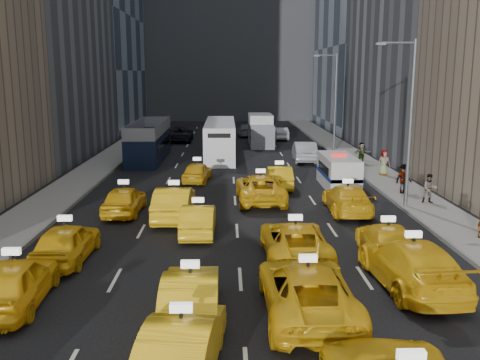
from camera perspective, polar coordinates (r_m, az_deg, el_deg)
The scene contains 36 objects.
ground at distance 17.73m, azimuth 0.19°, elevation -12.90°, with size 160.00×160.00×0.00m, color black.
sidewalk_west at distance 42.97m, azimuth -14.91°, elevation 1.33°, with size 3.00×90.00×0.15m, color gray.
sidewalk_east at distance 43.19m, azimuth 13.31°, elevation 1.45°, with size 3.00×90.00×0.15m, color gray.
curb_west at distance 42.65m, azimuth -13.02°, elevation 1.36°, with size 0.15×90.00×0.18m, color slate.
curb_east at distance 42.85m, azimuth 11.43°, elevation 1.48°, with size 0.15×90.00×0.18m, color slate.
streetlight_near at distance 29.85m, azimuth 17.54°, elevation 6.30°, with size 2.15×0.22×9.00m.
streetlight_far at distance 49.17m, azimuth 10.00°, elevation 8.44°, with size 2.15×0.22×9.00m.
taxi_1 at distance 13.66m, azimuth -6.21°, elevation -17.17°, with size 1.64×4.70×1.55m, color yellow.
taxi_4 at distance 18.58m, azimuth -22.96°, elevation -10.00°, with size 1.89×4.70×1.60m, color yellow.
taxi_5 at distance 16.31m, azimuth -5.27°, elevation -12.21°, with size 1.64×4.70×1.55m, color yellow.
taxi_6 at distance 16.71m, azimuth 7.18°, elevation -11.57°, with size 2.66×5.76×1.60m, color yellow.
taxi_7 at distance 19.51m, azimuth 17.82°, elevation -8.50°, with size 2.35×5.78×1.68m, color yellow.
taxi_8 at distance 22.15m, azimuth -18.03°, elevation -6.34°, with size 1.80×4.48×1.52m, color yellow.
taxi_9 at distance 24.57m, azimuth -4.47°, elevation -4.22°, with size 1.48×4.24×1.40m, color yellow.
taxi_10 at distance 21.41m, azimuth 5.88°, elevation -6.48°, with size 2.48×5.37×1.49m, color yellow.
taxi_11 at distance 22.18m, azimuth 15.41°, elevation -6.31°, with size 1.98×4.86×1.41m, color yellow.
taxi_12 at distance 28.63m, azimuth -12.24°, elevation -2.09°, with size 1.77×4.40×1.50m, color yellow.
taxi_13 at distance 27.20m, azimuth -7.02°, elevation -2.44°, with size 1.77×5.06×1.67m, color yellow.
taxi_14 at distance 30.68m, azimuth 2.20°, elevation -0.87°, with size 2.61×5.67×1.58m, color yellow.
taxi_15 at distance 28.89m, azimuth 11.36°, elevation -1.96°, with size 2.06×5.07×1.47m, color yellow.
taxi_16 at distance 36.33m, azimuth -4.58°, elevation 0.86°, with size 1.61×4.01×1.37m, color yellow.
taxi_17 at distance 34.38m, azimuth 4.20°, elevation 0.33°, with size 1.52×4.37×1.44m, color yellow.
nypd_van at distance 35.03m, azimuth 10.45°, elevation 0.83°, with size 2.22×5.20×2.20m.
double_decker at distance 46.09m, azimuth -9.67°, elevation 4.10°, with size 3.06×11.06×3.18m.
city_bus at distance 47.14m, azimuth -2.13°, elevation 4.36°, with size 2.98×12.12×3.11m.
box_truck at distance 54.69m, azimuth 2.23°, elevation 5.32°, with size 3.04×7.01×3.11m.
misc_car_0 at distance 45.13m, azimuth 6.88°, elevation 3.06°, with size 1.75×5.02×1.66m, color #A5A8AC.
misc_car_1 at distance 58.17m, azimuth -6.43°, elevation 4.90°, with size 2.65×5.74×1.60m, color black.
misc_car_2 at distance 62.63m, azimuth 0.64°, elevation 5.34°, with size 1.99×4.89×1.42m, color gray.
misc_car_3 at distance 58.73m, azimuth -2.26°, elevation 4.97°, with size 1.75×4.36×1.48m, color black.
misc_car_4 at distance 59.66m, azimuth 4.34°, elevation 4.98°, with size 1.44×4.13×1.36m, color #B5B7BE.
pedestrian_1 at distance 31.50m, azimuth 19.58°, elevation -0.87°, with size 0.79×0.44×1.64m, color gray.
pedestrian_2 at distance 33.57m, azimuth 17.08°, elevation 0.13°, with size 1.15×0.47×1.77m, color gray.
pedestrian_3 at distance 33.60m, azimuth 17.02°, elevation 0.02°, with size 0.95×0.43×1.62m, color gray.
pedestrian_4 at distance 39.21m, azimuth 15.11°, elevation 1.83°, with size 0.89×0.48×1.81m, color gray.
pedestrian_5 at distance 43.74m, azimuth 12.83°, elevation 2.83°, with size 1.58×0.45×1.71m, color gray.
Camera 1 is at (-0.46, -16.15, 7.29)m, focal length 40.00 mm.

